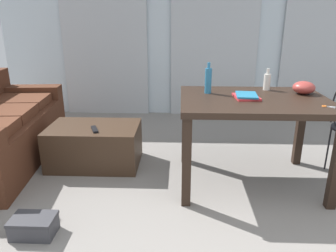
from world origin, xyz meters
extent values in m
plane|color=gray|center=(0.00, 1.43, 0.00)|extent=(8.80, 8.80, 0.00)
cube|color=silver|center=(0.00, 3.67, 1.20)|extent=(6.08, 0.10, 2.41)
cube|color=#B2B7BC|center=(-1.55, 3.58, 1.06)|extent=(1.22, 0.03, 2.13)
cube|color=#B2B7BC|center=(0.00, 3.58, 1.06)|extent=(1.22, 0.03, 2.13)
cube|color=#B2B7BC|center=(1.55, 3.58, 1.06)|extent=(1.22, 0.03, 2.13)
cube|color=#4C2819|center=(-2.27, 1.84, 0.23)|extent=(0.97, 1.88, 0.45)
cube|color=#4C2819|center=(-2.34, 2.64, 0.53)|extent=(0.83, 0.27, 0.16)
cube|color=#552D1C|center=(-2.26, 2.31, 0.50)|extent=(0.62, 0.49, 0.10)
cube|color=#552D1C|center=(-2.22, 1.84, 0.50)|extent=(0.62, 0.49, 0.10)
cube|color=#382619|center=(-1.30, 1.81, 0.20)|extent=(0.87, 0.56, 0.40)
cube|color=black|center=(0.15, 1.50, 0.75)|extent=(1.22, 0.90, 0.05)
cube|color=black|center=(-0.41, 1.11, 0.36)|extent=(0.07, 0.07, 0.72)
cube|color=black|center=(-0.41, 1.90, 0.36)|extent=(0.07, 0.07, 0.72)
cube|color=black|center=(0.71, 1.90, 0.36)|extent=(0.07, 0.07, 0.72)
cylinder|color=black|center=(0.95, 1.78, 0.23)|extent=(0.02, 0.02, 0.45)
cylinder|color=black|center=(0.95, 1.81, 0.56)|extent=(0.02, 0.02, 0.18)
cylinder|color=teal|center=(-0.22, 1.67, 0.88)|extent=(0.06, 0.06, 0.22)
cylinder|color=teal|center=(-0.22, 1.67, 1.01)|extent=(0.03, 0.03, 0.05)
cylinder|color=beige|center=(0.32, 1.82, 0.84)|extent=(0.06, 0.06, 0.15)
cylinder|color=beige|center=(0.32, 1.82, 0.94)|extent=(0.03, 0.03, 0.05)
ellipsoid|color=#9E3833|center=(0.60, 1.67, 0.83)|extent=(0.19, 0.19, 0.11)
cube|color=red|center=(0.08, 1.50, 0.78)|extent=(0.21, 0.25, 0.02)
cube|color=#1E668C|center=(0.08, 1.51, 0.80)|extent=(0.18, 0.25, 0.01)
cube|color=#9EA0A5|center=(0.67, 1.25, 0.77)|extent=(0.06, 0.03, 0.00)
torus|color=orange|center=(0.62, 1.26, 0.77)|extent=(0.03, 0.03, 0.00)
cube|color=#9EA0A5|center=(0.66, 1.24, 0.77)|extent=(0.05, 0.05, 0.00)
torus|color=orange|center=(0.62, 1.27, 0.77)|extent=(0.03, 0.03, 0.00)
cube|color=black|center=(-1.26, 1.70, 0.41)|extent=(0.11, 0.18, 0.02)
cube|color=#38383D|center=(-1.45, 0.68, 0.06)|extent=(0.28, 0.19, 0.11)
cube|color=#313135|center=(-1.45, 0.68, 0.12)|extent=(0.29, 0.20, 0.02)
camera|label=1|loc=(-0.46, -1.14, 1.43)|focal=34.85mm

